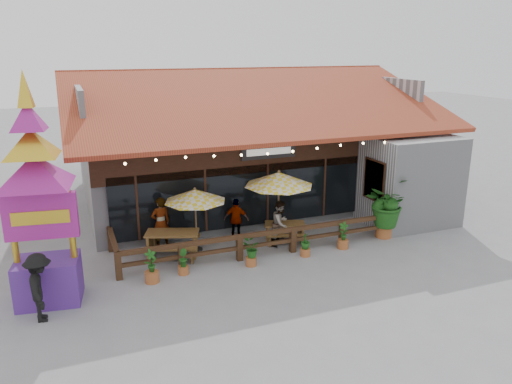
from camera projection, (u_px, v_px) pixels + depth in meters
name	position (u px, v px, depth m)	size (l,w,h in m)	color
ground	(299.00, 245.00, 18.34)	(100.00, 100.00, 0.00)	gray
restaurant_building	(244.00, 152.00, 23.73)	(15.50, 14.73, 6.09)	#B7B8BD
patio_railing	(244.00, 240.00, 17.15)	(10.00, 2.60, 0.92)	#463019
umbrella_left	(195.00, 196.00, 17.29)	(2.30, 2.30, 2.34)	brown
umbrella_right	(279.00, 179.00, 18.09)	(2.89, 2.89, 2.73)	brown
picnic_table_left	(172.00, 240.00, 17.26)	(2.23, 2.09, 0.87)	brown
picnic_table_right	(285.00, 229.00, 18.60)	(1.80, 1.68, 0.71)	brown
thai_sign_tower	(36.00, 177.00, 13.28)	(2.90, 2.90, 6.96)	#4E2484
tropical_plant	(386.00, 204.00, 18.74)	(2.19, 2.22, 2.32)	#995329
diner_a	(161.00, 223.00, 17.81)	(0.70, 0.46, 1.92)	#381D11
diner_b	(281.00, 223.00, 18.11)	(0.82, 0.64, 1.68)	#381D11
diner_c	(236.00, 219.00, 18.67)	(0.94, 0.39, 1.60)	#381D11
pedestrian	(40.00, 288.00, 13.07)	(1.22, 0.70, 1.89)	black
planter_a	(151.00, 269.00, 15.31)	(0.45, 0.44, 1.08)	#995329
planter_b	(183.00, 263.00, 15.89)	(0.35, 0.35, 0.85)	#995329
planter_c	(251.00, 251.00, 16.47)	(0.70, 0.67, 0.91)	#995329
planter_d	(305.00, 245.00, 17.25)	(0.45, 0.45, 0.85)	#995329
planter_e	(343.00, 237.00, 17.93)	(0.42, 0.41, 0.99)	#995329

